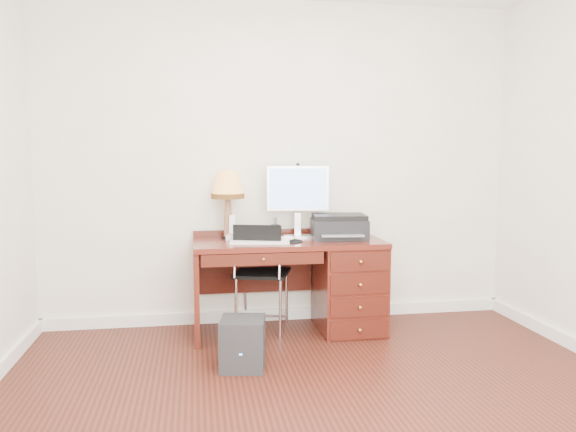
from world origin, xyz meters
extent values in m
plane|color=black|center=(0.00, 0.00, 0.00)|extent=(4.00, 4.00, 0.00)
plane|color=white|center=(0.00, 1.75, 1.35)|extent=(4.00, 0.00, 4.00)
cube|color=white|center=(0.00, 1.74, 0.05)|extent=(4.00, 0.03, 0.10)
cube|color=#581B12|center=(0.00, 1.40, 0.73)|extent=(1.50, 0.65, 0.04)
cube|color=#581B12|center=(0.50, 1.40, 0.35)|extent=(0.50, 0.61, 0.71)
cube|color=#581B12|center=(-0.73, 1.40, 0.35)|extent=(0.04, 0.61, 0.71)
cube|color=#45150D|center=(-0.24, 1.69, 0.46)|extent=(0.96, 0.03, 0.39)
cube|color=#45150D|center=(-0.24, 1.09, 0.66)|extent=(0.91, 0.03, 0.09)
sphere|color=#BF8C3F|center=(0.50, 1.06, 0.35)|extent=(0.03, 0.03, 0.03)
cube|color=silver|center=(0.11, 1.55, 0.76)|extent=(0.24, 0.18, 0.02)
cube|color=silver|center=(0.11, 1.60, 0.86)|extent=(0.05, 0.04, 0.18)
cube|color=silver|center=(0.11, 1.58, 1.15)|extent=(0.51, 0.09, 0.37)
cube|color=#4C8CF2|center=(0.11, 1.55, 1.15)|extent=(0.47, 0.05, 0.33)
cube|color=white|center=(-0.24, 1.28, 0.76)|extent=(0.47, 0.20, 0.02)
cylinder|color=black|center=(-0.02, 1.32, 0.75)|extent=(0.24, 0.24, 0.01)
ellipsoid|color=white|center=(-0.02, 1.32, 0.78)|extent=(0.11, 0.07, 0.04)
cube|color=black|center=(0.43, 1.44, 0.83)|extent=(0.47, 0.39, 0.16)
cube|color=black|center=(0.43, 1.44, 0.93)|extent=(0.45, 0.37, 0.04)
cylinder|color=black|center=(-0.47, 1.57, 0.76)|extent=(0.11, 0.11, 0.02)
cone|color=#8C6042|center=(-0.47, 1.57, 0.93)|extent=(0.07, 0.07, 0.33)
cone|color=gold|center=(-0.47, 1.57, 1.20)|extent=(0.27, 0.27, 0.20)
cylinder|color=#593814|center=(-0.47, 1.57, 1.10)|extent=(0.27, 0.27, 0.04)
cube|color=white|center=(-0.44, 1.49, 0.77)|extent=(0.11, 0.11, 0.04)
cube|color=white|center=(-0.44, 1.49, 0.87)|extent=(0.06, 0.07, 0.16)
cylinder|color=black|center=(-0.07, 1.62, 0.80)|extent=(0.08, 0.08, 0.10)
cube|color=black|center=(-0.20, 1.50, 0.47)|extent=(0.52, 0.52, 0.03)
cube|color=black|center=(-0.20, 1.30, 0.76)|extent=(0.37, 0.14, 0.25)
cylinder|color=silver|center=(-0.38, 1.68, 0.23)|extent=(0.02, 0.02, 0.47)
cylinder|color=silver|center=(-0.02, 1.68, 0.23)|extent=(0.02, 0.02, 0.47)
cylinder|color=silver|center=(-0.38, 1.32, 0.23)|extent=(0.02, 0.02, 0.47)
cylinder|color=silver|center=(-0.02, 1.32, 0.23)|extent=(0.02, 0.02, 0.47)
cylinder|color=silver|center=(-0.38, 1.30, 0.68)|extent=(0.02, 0.02, 0.42)
cylinder|color=silver|center=(-0.02, 1.30, 0.68)|extent=(0.02, 0.02, 0.42)
cube|color=black|center=(-0.43, 0.68, 0.17)|extent=(0.34, 0.34, 0.34)
camera|label=1|loc=(-0.73, -2.97, 1.42)|focal=35.00mm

